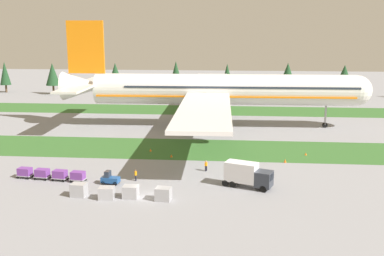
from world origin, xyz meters
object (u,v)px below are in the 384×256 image
at_px(catering_truck, 247,174).
at_px(cargo_dolly_lead, 78,176).
at_px(uld_container_3, 163,194).
at_px(uld_container_2, 131,192).
at_px(taxiway_marker_3, 306,154).
at_px(taxiway_marker_2, 285,161).
at_px(uld_container_1, 79,190).
at_px(ground_crew_loader, 136,175).
at_px(airliner, 214,89).
at_px(uld_container_0, 107,193).
at_px(taxiway_marker_0, 171,156).
at_px(baggage_tug, 110,179).
at_px(taxiway_marker_1, 151,150).
at_px(cargo_dolly_second, 60,174).
at_px(ground_crew_marshaller, 206,165).
at_px(cargo_dolly_third, 42,173).
at_px(cargo_dolly_fourth, 25,172).

bearing_deg(catering_truck, cargo_dolly_lead, -70.07).
distance_m(cargo_dolly_lead, uld_container_3, 15.10).
distance_m(uld_container_2, taxiway_marker_3, 35.73).
xyz_separation_m(uld_container_3, taxiway_marker_2, (17.93, 19.21, -0.54)).
bearing_deg(taxiway_marker_3, uld_container_1, -144.75).
height_order(ground_crew_loader, uld_container_1, uld_container_1).
distance_m(airliner, ground_crew_loader, 42.78).
bearing_deg(uld_container_0, taxiway_marker_0, 74.54).
xyz_separation_m(uld_container_1, taxiway_marker_0, (9.84, 20.45, -0.65)).
bearing_deg(baggage_tug, taxiway_marker_2, 124.20).
bearing_deg(cargo_dolly_lead, ground_crew_loader, 105.55).
bearing_deg(taxiway_marker_1, cargo_dolly_second, -120.53).
bearing_deg(catering_truck, cargo_dolly_second, -70.76).
bearing_deg(uld_container_0, taxiway_marker_3, 39.52).
bearing_deg(taxiway_marker_3, uld_container_0, -140.48).
bearing_deg(taxiway_marker_0, catering_truck, -49.18).
height_order(ground_crew_marshaller, uld_container_0, ground_crew_marshaller).
relative_size(cargo_dolly_second, taxiway_marker_0, 4.95).
relative_size(ground_crew_loader, taxiway_marker_1, 3.75).
xyz_separation_m(ground_crew_marshaller, taxiway_marker_1, (-10.91, 11.27, -0.71)).
xyz_separation_m(baggage_tug, uld_container_2, (4.20, -5.21, 0.02)).
xyz_separation_m(baggage_tug, ground_crew_loader, (3.41, 1.85, 0.13)).
xyz_separation_m(cargo_dolly_third, catering_truck, (30.57, -1.06, 1.03)).
height_order(cargo_dolly_fourth, ground_crew_marshaller, ground_crew_marshaller).
bearing_deg(catering_truck, taxiway_marker_2, 173.32).
relative_size(cargo_dolly_third, uld_container_1, 1.19).
bearing_deg(taxiway_marker_0, taxiway_marker_1, 140.38).
distance_m(cargo_dolly_second, uld_container_1, 7.99).
distance_m(baggage_tug, taxiway_marker_2, 29.83).
xyz_separation_m(cargo_dolly_lead, cargo_dolly_second, (-2.88, 0.37, 0.00)).
bearing_deg(taxiway_marker_1, cargo_dolly_fourth, -133.62).
xyz_separation_m(ground_crew_loader, taxiway_marker_0, (3.56, 13.38, -0.71)).
relative_size(uld_container_1, taxiway_marker_0, 4.17).
distance_m(cargo_dolly_lead, uld_container_1, 6.23).
distance_m(baggage_tug, uld_container_0, 6.01).
distance_m(cargo_dolly_second, cargo_dolly_third, 2.90).
bearing_deg(cargo_dolly_third, uld_container_0, 65.76).
bearing_deg(uld_container_2, taxiway_marker_3, 41.80).
bearing_deg(cargo_dolly_second, uld_container_1, 46.03).
distance_m(cargo_dolly_fourth, uld_container_0, 16.61).
bearing_deg(cargo_dolly_third, cargo_dolly_lead, 90.00).
distance_m(cargo_dolly_second, uld_container_2, 13.57).
bearing_deg(cargo_dolly_lead, cargo_dolly_third, -90.00).
xyz_separation_m(baggage_tug, cargo_dolly_lead, (-4.98, 0.65, 0.10)).
bearing_deg(taxiway_marker_3, cargo_dolly_third, -157.51).
xyz_separation_m(ground_crew_loader, taxiway_marker_2, (23.20, 11.61, -0.62)).
xyz_separation_m(ground_crew_loader, taxiway_marker_1, (-0.77, 16.96, -0.71)).
height_order(cargo_dolly_lead, taxiway_marker_1, cargo_dolly_lead).
bearing_deg(cargo_dolly_third, ground_crew_loader, 99.24).
bearing_deg(cargo_dolly_second, catering_truck, 95.96).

